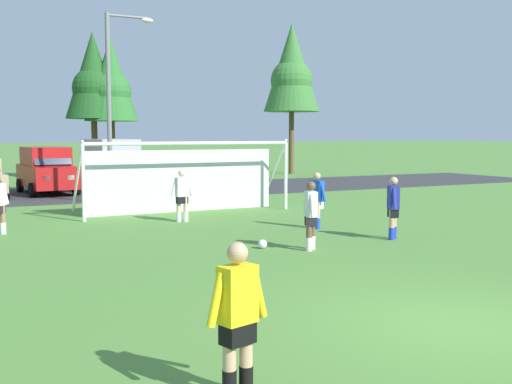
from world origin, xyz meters
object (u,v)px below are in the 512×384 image
object	(u,v)px
player_winger_right	(311,216)
soccer_goal	(184,176)
referee	(238,321)
player_striker_near	(393,208)
street_lamp	(113,106)
parked_car_slot_center_left	(111,164)
soccer_ball	(263,244)
parked_car_slot_center	(179,174)
player_winger_left	(317,200)
parked_car_slot_left	(46,170)
player_defender_far	(182,196)

from	to	relation	value
player_winger_right	soccer_goal	bearing A→B (deg)	91.03
referee	player_winger_right	xyz separation A→B (m)	(5.07, 6.66, 0.00)
referee	player_winger_right	bearing A→B (deg)	52.73
player_striker_near	street_lamp	size ratio (longest dim) A/B	0.22
player_winger_right	parked_car_slot_center_left	distance (m)	17.39
soccer_ball	parked_car_slot_center	size ratio (longest dim) A/B	0.05
parked_car_slot_center	player_winger_left	bearing A→B (deg)	-91.71
soccer_ball	player_winger_right	xyz separation A→B (m)	(0.93, -0.67, 0.71)
soccer_goal	parked_car_slot_center_left	xyz separation A→B (m)	(-0.32, 9.27, 0.05)
parked_car_slot_center	parked_car_slot_center_left	bearing A→B (deg)	148.00
referee	parked_car_slot_center	bearing A→B (deg)	71.55
player_winger_left	referee	bearing A→B (deg)	-126.60
parked_car_slot_center	street_lamp	world-z (taller)	street_lamp
parked_car_slot_left	parked_car_slot_center	size ratio (longest dim) A/B	1.11
player_winger_right	parked_car_slot_left	distance (m)	17.93
soccer_ball	parked_car_slot_center	distance (m)	15.32
soccer_ball	player_winger_right	bearing A→B (deg)	-35.65
parked_car_slot_center	soccer_goal	bearing A→B (deg)	-108.48
player_striker_near	parked_car_slot_left	size ratio (longest dim) A/B	0.35
player_striker_near	parked_car_slot_left	bearing A→B (deg)	109.57
parked_car_slot_left	street_lamp	world-z (taller)	street_lamp
parked_car_slot_center	street_lamp	bearing A→B (deg)	-137.54
player_winger_left	parked_car_slot_left	size ratio (longest dim) A/B	0.35
soccer_ball	soccer_goal	bearing A→B (deg)	83.94
player_winger_left	street_lamp	distance (m)	10.27
player_defender_far	parked_car_slot_center_left	world-z (taller)	parked_car_slot_center_left
player_striker_near	player_winger_left	size ratio (longest dim) A/B	1.00
player_winger_right	street_lamp	bearing A→B (deg)	97.80
soccer_goal	player_defender_far	bearing A→B (deg)	-112.30
parked_car_slot_center	player_winger_right	bearing A→B (deg)	-98.60
soccer_ball	street_lamp	size ratio (longest dim) A/B	0.03
player_winger_right	parked_car_slot_center_left	size ratio (longest dim) A/B	0.34
soccer_goal	player_defender_far	size ratio (longest dim) A/B	4.54
soccer_ball	player_winger_left	bearing A→B (deg)	36.54
player_defender_far	player_winger_left	bearing A→B (deg)	-45.17
parked_car_slot_center_left	parked_car_slot_center	world-z (taller)	parked_car_slot_center_left
player_winger_left	street_lamp	xyz separation A→B (m)	(-3.62, 9.12, 3.04)
referee	parked_car_slot_center	size ratio (longest dim) A/B	0.39
player_striker_near	parked_car_slot_center	xyz separation A→B (m)	(-0.37, 15.29, 0.05)
referee	player_winger_left	size ratio (longest dim) A/B	1.00
player_winger_right	parked_car_slot_center	xyz separation A→B (m)	(2.36, 15.61, 0.05)
parked_car_slot_center	street_lamp	distance (m)	6.18
referee	street_lamp	bearing A→B (deg)	79.56
player_winger_left	parked_car_slot_center	bearing A→B (deg)	88.29
soccer_ball	parked_car_slot_left	size ratio (longest dim) A/B	0.05
player_striker_near	parked_car_slot_center_left	size ratio (longest dim) A/B	0.34
soccer_goal	referee	distance (m)	15.57
referee	parked_car_slot_center_left	size ratio (longest dim) A/B	0.34
player_defender_far	parked_car_slot_center_left	bearing A→B (deg)	87.06
street_lamp	referee	bearing A→B (deg)	-100.44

